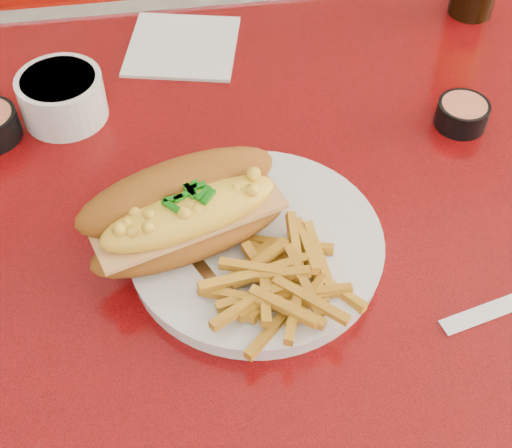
{
  "coord_description": "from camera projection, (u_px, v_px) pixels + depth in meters",
  "views": [
    {
      "loc": [
        -0.05,
        -0.45,
        1.3
      ],
      "look_at": [
        0.02,
        -0.03,
        0.81
      ],
      "focal_mm": 50.0,
      "sensor_mm": 36.0,
      "label": 1
    }
  ],
  "objects": [
    {
      "name": "paper_napkin",
      "position": [
        183.0,
        46.0,
        0.89
      ],
      "size": [
        0.16,
        0.16,
        0.0
      ],
      "primitive_type": "cube",
      "rotation": [
        0.0,
        0.0,
        -0.23
      ],
      "color": "silver",
      "rests_on": "diner_table"
    },
    {
      "name": "booth_bench_far",
      "position": [
        190.0,
        95.0,
        1.58
      ],
      "size": [
        1.2,
        0.51,
        0.9
      ],
      "color": "#A4160A",
      "rests_on": "ground"
    },
    {
      "name": "sauce_cup_right",
      "position": [
        462.0,
        113.0,
        0.78
      ],
      "size": [
        0.08,
        0.08,
        0.03
      ],
      "rotation": [
        0.0,
        0.0,
        -0.43
      ],
      "color": "black",
      "rests_on": "diner_table"
    },
    {
      "name": "fries_pile",
      "position": [
        279.0,
        279.0,
        0.61
      ],
      "size": [
        0.13,
        0.13,
        0.03
      ],
      "primitive_type": null,
      "rotation": [
        0.0,
        0.0,
        0.24
      ],
      "color": "gold",
      "rests_on": "dinner_plate"
    },
    {
      "name": "fork",
      "position": [
        189.0,
        252.0,
        0.65
      ],
      "size": [
        0.08,
        0.15,
        0.0
      ],
      "rotation": [
        0.0,
        0.0,
        2.02
      ],
      "color": "silver",
      "rests_on": "dinner_plate"
    },
    {
      "name": "diner_table",
      "position": [
        235.0,
        318.0,
        0.82
      ],
      "size": [
        1.23,
        0.83,
        0.77
      ],
      "color": "red",
      "rests_on": "ground"
    },
    {
      "name": "gravy_ramekin",
      "position": [
        62.0,
        96.0,
        0.78
      ],
      "size": [
        0.11,
        0.11,
        0.05
      ],
      "rotation": [
        0.0,
        0.0,
        0.27
      ],
      "color": "silver",
      "rests_on": "diner_table"
    },
    {
      "name": "dinner_plate",
      "position": [
        256.0,
        245.0,
        0.67
      ],
      "size": [
        0.3,
        0.3,
        0.02
      ],
      "rotation": [
        0.0,
        0.0,
        0.32
      ],
      "color": "silver",
      "rests_on": "diner_table"
    },
    {
      "name": "mac_hoagie",
      "position": [
        186.0,
        211.0,
        0.64
      ],
      "size": [
        0.21,
        0.15,
        0.08
      ],
      "rotation": [
        0.0,
        0.0,
        0.31
      ],
      "color": "#935317",
      "rests_on": "dinner_plate"
    }
  ]
}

